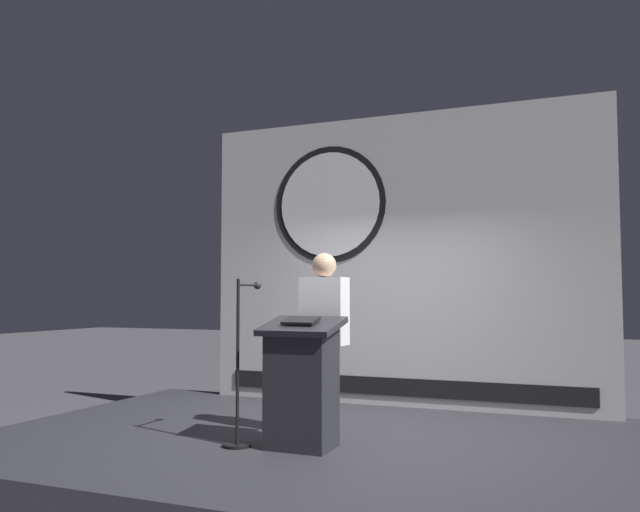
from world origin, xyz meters
name	(u,v)px	position (x,y,z in m)	size (l,w,h in m)	color
ground_plane	(343,475)	(0.00, 0.00, 0.00)	(40.00, 40.00, 0.00)	#4C4C51
stage_platform	(343,457)	(0.00, 0.00, 0.15)	(6.40, 4.00, 0.30)	#333338
banner_display	(396,258)	(-0.03, 1.85, 1.98)	(4.63, 0.12, 3.34)	silver
podium	(302,384)	(-0.21, -0.42, 0.82)	(0.64, 0.50, 1.07)	#26262B
speaker_person	(324,342)	(-0.20, 0.06, 1.13)	(0.40, 0.26, 1.63)	black
microphone_stand	(240,387)	(-0.73, -0.52, 0.78)	(0.24, 0.50, 1.39)	black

